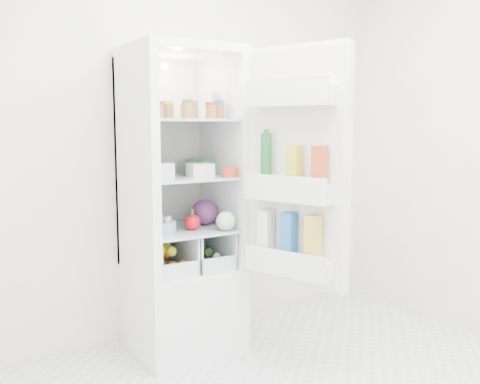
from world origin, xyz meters
TOP-DOWN VIEW (x-y plane):
  - room_walls at (0.00, 0.00)m, footprint 3.02×3.02m
  - refrigerator at (-0.20, 1.25)m, footprint 0.60×0.60m
  - shelf_low at (-0.20, 1.19)m, footprint 0.49×0.53m
  - shelf_mid at (-0.20, 1.19)m, footprint 0.49×0.53m
  - shelf_top at (-0.20, 1.19)m, footprint 0.49×0.53m
  - crisper_left at (-0.32, 1.19)m, footprint 0.23×0.46m
  - crisper_right at (-0.08, 1.19)m, footprint 0.23×0.46m
  - condiment_jars at (-0.21, 1.13)m, footprint 0.46×0.34m
  - squeeze_bottle at (0.01, 1.20)m, footprint 0.05×0.05m
  - tub_white at (-0.37, 1.13)m, footprint 0.15×0.15m
  - tub_cream at (-0.13, 1.08)m, footprint 0.14×0.14m
  - tin_red at (-0.01, 0.96)m, footprint 0.09×0.09m
  - foil_tray at (-0.29, 1.29)m, footprint 0.18×0.16m
  - tub_green at (-0.03, 1.28)m, footprint 0.16×0.18m
  - red_cabbage at (-0.05, 1.20)m, footprint 0.16×0.16m
  - bell_pepper at (-0.18, 1.09)m, footprint 0.09×0.09m
  - mushroom_bowl at (-0.36, 1.09)m, footprint 0.17×0.17m
  - salad_bag at (-0.03, 0.98)m, footprint 0.11×0.11m
  - citrus_pile at (-0.33, 1.12)m, footprint 0.20×0.24m
  - veg_pile at (-0.07, 1.18)m, footprint 0.16×0.30m
  - fridge_door at (0.21, 0.63)m, footprint 0.35×0.58m

SIDE VIEW (x-z plane):
  - veg_pile at x=-0.07m, z-range 0.51..0.61m
  - citrus_pile at x=-0.33m, z-range 0.51..0.67m
  - crisper_left at x=-0.32m, z-range 0.50..0.72m
  - crisper_right at x=-0.08m, z-range 0.50..0.72m
  - refrigerator at x=-0.20m, z-range -0.23..1.57m
  - shelf_low at x=-0.20m, z-range 0.73..0.75m
  - mushroom_bowl at x=-0.36m, z-range 0.75..0.82m
  - bell_pepper at x=-0.18m, z-range 0.75..0.84m
  - salad_bag at x=-0.03m, z-range 0.75..0.86m
  - red_cabbage at x=-0.05m, z-range 0.75..0.90m
  - shelf_mid at x=-0.20m, z-range 1.04..1.06m
  - foil_tray at x=-0.29m, z-range 1.06..1.10m
  - tin_red at x=-0.01m, z-range 1.06..1.12m
  - fridge_door at x=0.21m, z-range 0.44..1.74m
  - tub_cream at x=-0.13m, z-range 1.06..1.13m
  - tub_white at x=-0.37m, z-range 1.06..1.14m
  - tub_green at x=-0.03m, z-range 1.06..1.15m
  - shelf_top at x=-0.20m, z-range 1.37..1.39m
  - condiment_jars at x=-0.21m, z-range 1.39..1.47m
  - squeeze_bottle at x=0.01m, z-range 1.39..1.55m
  - room_walls at x=0.00m, z-range 0.29..2.90m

